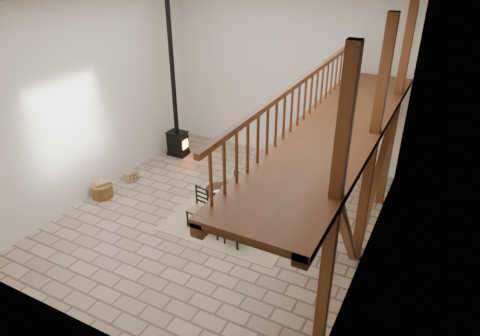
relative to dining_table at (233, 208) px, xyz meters
The scene contains 7 objects.
ground 0.59m from the dining_table, behind, with size 8.00×8.00×0.00m, color tan.
room_shell 2.73m from the dining_table, ahead, with size 7.02×8.02×5.01m.
rug 0.39m from the dining_table, 80.97° to the left, with size 3.00×2.50×0.02m, color tan.
dining_table is the anchor object (origin of this frame).
wood_stove 4.18m from the dining_table, 143.39° to the left, with size 0.61×0.47×5.00m.
log_basket 3.66m from the dining_table, behind, with size 0.55×0.55×0.45m.
log_stack 3.56m from the dining_table, behind, with size 0.39×0.46×0.29m.
Camera 1 is at (4.52, -7.53, 5.97)m, focal length 32.00 mm.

